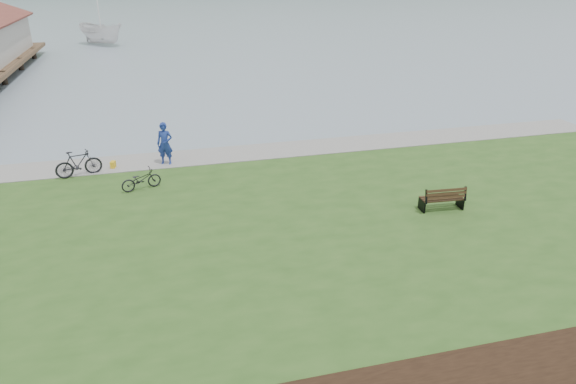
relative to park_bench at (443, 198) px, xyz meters
name	(u,v)px	position (x,y,z in m)	size (l,w,h in m)	color
ground	(319,223)	(-4.38, 0.86, -0.87)	(600.00, 600.00, 0.00)	gray
lawn	(338,245)	(-4.38, -1.14, -0.67)	(34.00, 20.00, 0.40)	#2B4F1B
shoreline_path	(276,150)	(-4.38, 7.76, -0.46)	(34.00, 2.20, 0.03)	gray
park_bench	(443,198)	(0.00, 0.00, 0.00)	(1.58, 0.73, 0.95)	black
person	(164,140)	(-9.48, 7.22, 0.64)	(0.81, 0.56, 2.24)	navy
bicycle_a	(141,180)	(-10.54, 4.64, -0.06)	(1.58, 0.55, 0.83)	black
bicycle_b	(78,163)	(-13.06, 6.71, 0.09)	(1.87, 0.54, 1.13)	black
sailboat	(103,45)	(-15.01, 48.72, -0.87)	(11.17, 11.37, 29.45)	silver
pannier	(113,165)	(-11.77, 7.31, -0.32)	(0.19, 0.29, 0.31)	gold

